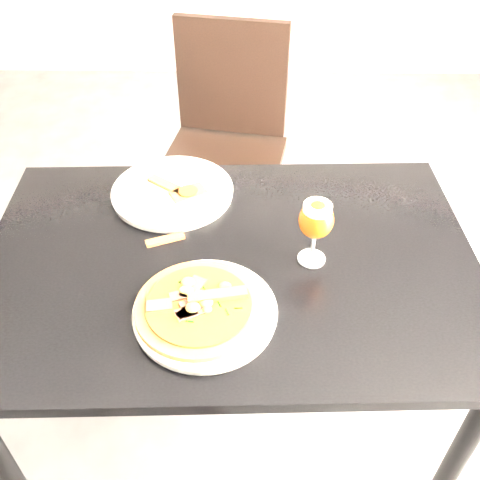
{
  "coord_description": "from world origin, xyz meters",
  "views": [
    {
      "loc": [
        0.39,
        -0.64,
        1.64
      ],
      "look_at": [
        0.38,
        0.27,
        0.83
      ],
      "focal_mm": 40.0,
      "sensor_mm": 36.0,
      "label": 1
    }
  ],
  "objects_px": {
    "chair_far": "(225,144)",
    "beer_glass": "(316,220)",
    "dining_table": "(230,283)",
    "pizza": "(199,306)"
  },
  "relations": [
    {
      "from": "chair_far",
      "to": "beer_glass",
      "type": "height_order",
      "value": "chair_far"
    },
    {
      "from": "pizza",
      "to": "beer_glass",
      "type": "bearing_deg",
      "value": 34.44
    },
    {
      "from": "dining_table",
      "to": "beer_glass",
      "type": "height_order",
      "value": "beer_glass"
    },
    {
      "from": "dining_table",
      "to": "beer_glass",
      "type": "xyz_separation_m",
      "value": [
        0.2,
        -0.0,
        0.21
      ]
    },
    {
      "from": "dining_table",
      "to": "pizza",
      "type": "distance_m",
      "value": 0.22
    },
    {
      "from": "dining_table",
      "to": "pizza",
      "type": "relative_size",
      "value": 4.43
    },
    {
      "from": "chair_far",
      "to": "pizza",
      "type": "relative_size",
      "value": 3.5
    },
    {
      "from": "dining_table",
      "to": "chair_far",
      "type": "bearing_deg",
      "value": 90.91
    },
    {
      "from": "dining_table",
      "to": "chair_far",
      "type": "distance_m",
      "value": 0.88
    },
    {
      "from": "chair_far",
      "to": "dining_table",
      "type": "bearing_deg",
      "value": -76.49
    }
  ]
}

